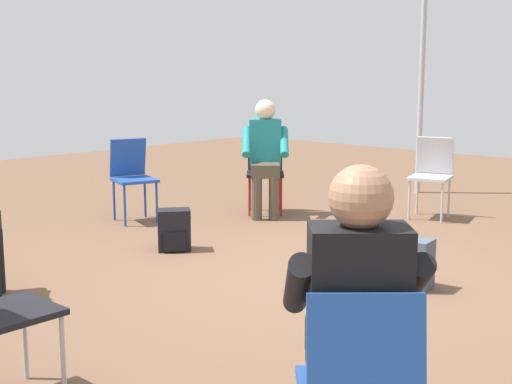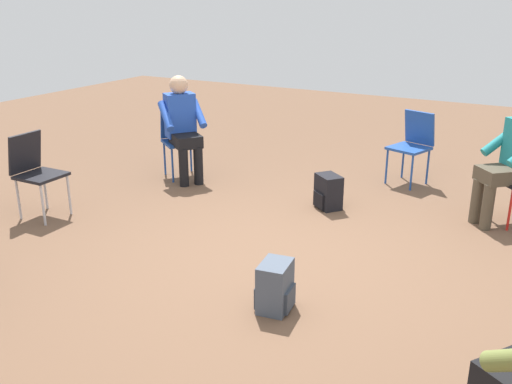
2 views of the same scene
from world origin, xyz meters
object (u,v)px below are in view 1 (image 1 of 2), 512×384
(chair_south, at_px, (132,173))
(backpack_by_empty_chair, at_px, (174,232))
(chair_southwest, at_px, (265,168))
(person_with_laptop, at_px, (354,313))
(chair_west, at_px, (432,171))
(person_in_teal, at_px, (265,151))
(backpack_near_laptop_user, at_px, (412,266))

(chair_south, height_order, backpack_by_empty_chair, chair_south)
(chair_southwest, bearing_deg, person_with_laptop, 93.04)
(chair_west, xyz_separation_m, person_in_teal, (1.10, -1.38, 0.20))
(chair_west, bearing_deg, backpack_near_laptop_user, 99.99)
(person_in_teal, bearing_deg, chair_south, 11.95)
(chair_southwest, height_order, chair_west, same)
(chair_southwest, distance_m, chair_west, 1.78)
(chair_south, bearing_deg, person_in_teal, 162.51)
(chair_west, distance_m, person_with_laptop, 5.25)
(person_with_laptop, bearing_deg, person_in_teal, 92.36)
(person_in_teal, bearing_deg, chair_southwest, -90.00)
(chair_west, xyz_separation_m, backpack_by_empty_chair, (2.78, -0.94, -0.34))
(chair_south, xyz_separation_m, person_with_laptop, (2.47, 4.49, 0.20))
(backpack_near_laptop_user, bearing_deg, chair_south, -91.64)
(chair_south, bearing_deg, backpack_near_laptop_user, 106.69)
(chair_southwest, bearing_deg, chair_south, 18.39)
(backpack_by_empty_chair, bearing_deg, chair_south, -112.87)
(person_in_teal, distance_m, backpack_near_laptop_user, 2.86)
(chair_south, relative_size, backpack_near_laptop_user, 2.36)
(chair_southwest, xyz_separation_m, person_with_laptop, (3.74, 3.77, 0.20))
(chair_south, distance_m, person_with_laptop, 5.13)
(chair_west, height_order, backpack_by_empty_chair, chair_west)
(chair_west, distance_m, backpack_near_laptop_user, 2.63)
(person_with_laptop, bearing_deg, backpack_by_empty_chair, 105.97)
(chair_west, distance_m, person_in_teal, 1.78)
(person_with_laptop, bearing_deg, chair_southwest, 92.27)
(chair_west, height_order, person_in_teal, person_in_teal)
(chair_southwest, distance_m, backpack_near_laptop_user, 2.99)
(backpack_near_laptop_user, distance_m, backpack_by_empty_chair, 2.13)
(person_in_teal, bearing_deg, backpack_near_laptop_user, 111.61)
(person_in_teal, distance_m, backpack_by_empty_chair, 1.81)
(chair_south, xyz_separation_m, chair_west, (-2.25, 2.20, 0.00))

